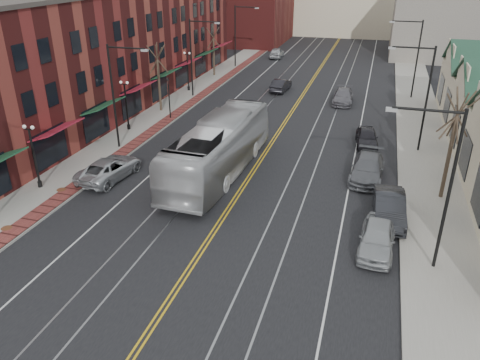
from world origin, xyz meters
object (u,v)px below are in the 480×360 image
Objects in this scene: parked_car_d at (367,137)px; parked_car_c at (367,168)px; parked_suv at (110,168)px; parked_car_b at (389,207)px; transit_bus at (219,148)px; parked_car_a at (377,238)px.

parked_car_c is at bearing -92.61° from parked_car_d.
parked_car_b reaches higher than parked_suv.
parked_car_b is 5.65m from parked_car_c.
parked_car_d is at bearing 95.13° from parked_car_b.
parked_car_c reaches higher than parked_suv.
transit_bus is 2.87× the size of parked_car_b.
parked_car_c is at bearing -165.75° from transit_bus.
parked_car_c is at bearing -157.14° from parked_suv.
transit_bus is 12.97m from parked_car_a.
parked_car_a is 0.92× the size of parked_car_b.
parked_car_c is 6.49m from parked_car_d.
parked_car_a is at bearing 174.12° from parked_suv.
parked_car_b is (18.50, -0.45, 0.06)m from parked_suv.
parked_car_b is 1.17× the size of parked_car_d.
transit_bus is 2.63× the size of parked_car_c.
transit_bus reaches higher than parked_car_c.
transit_bus is 7.65m from parked_suv.
parked_suv is 1.00× the size of parked_car_c.
parked_suv is 1.09× the size of parked_car_b.
transit_bus reaches higher than parked_suv.
transit_bus is 3.37× the size of parked_car_d.
parked_car_c is (-1.46, 5.46, -0.03)m from parked_car_b.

